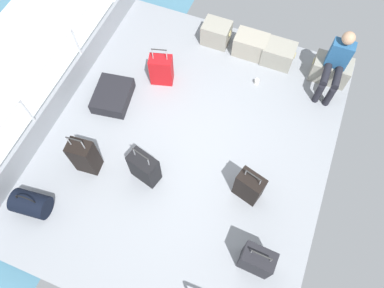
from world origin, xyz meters
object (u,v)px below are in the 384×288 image
cargo_crate_1 (251,45)px  suitcase_4 (161,70)px  suitcase_3 (113,96)px  cargo_crate_3 (331,70)px  paper_cup (257,82)px  cargo_crate_2 (278,54)px  suitcase_1 (85,157)px  duffel_bag (31,204)px  suitcase_5 (249,187)px  suitcase_2 (145,168)px  cargo_crate_0 (216,33)px  passenger_seated (337,63)px  suitcase_0 (257,260)px

cargo_crate_1 → suitcase_4: size_ratio=0.76×
suitcase_3 → suitcase_4: bearing=48.0°
cargo_crate_1 → cargo_crate_3: size_ratio=0.91×
paper_cup → suitcase_3: bearing=-150.6°
cargo_crate_2 → suitcase_1: bearing=-124.8°
cargo_crate_3 → duffel_bag: bearing=-131.6°
cargo_crate_2 → suitcase_4: suitcase_4 is taller
suitcase_1 → duffel_bag: size_ratio=1.64×
suitcase_1 → paper_cup: bearing=51.7°
suitcase_4 → paper_cup: size_ratio=7.84×
suitcase_5 → suitcase_3: bearing=163.6°
cargo_crate_3 → suitcase_4: suitcase_4 is taller
suitcase_2 → suitcase_5: bearing=10.8°
cargo_crate_2 → suitcase_3: cargo_crate_2 is taller
cargo_crate_0 → suitcase_4: (-0.56, -1.18, 0.08)m
passenger_seated → paper_cup: bearing=-160.3°
suitcase_0 → suitcase_3: suitcase_0 is taller
cargo_crate_2 → cargo_crate_3: 0.92m
cargo_crate_1 → suitcase_0: 3.69m
cargo_crate_0 → passenger_seated: size_ratio=0.47×
cargo_crate_2 → suitcase_5: (0.26, -2.57, 0.10)m
cargo_crate_1 → duffel_bag: bearing=-117.2°
passenger_seated → suitcase_2: bearing=-129.1°
suitcase_0 → suitcase_2: suitcase_2 is taller
passenger_seated → suitcase_1: 4.15m
cargo_crate_0 → suitcase_4: size_ratio=0.66×
suitcase_0 → paper_cup: (-0.84, 2.89, -0.24)m
cargo_crate_0 → suitcase_4: suitcase_4 is taller
suitcase_1 → paper_cup: (1.92, 2.43, -0.29)m
suitcase_2 → suitcase_4: suitcase_4 is taller
cargo_crate_2 → suitcase_5: suitcase_5 is taller
cargo_crate_2 → suitcase_4: 2.07m
cargo_crate_2 → paper_cup: (-0.19, -0.60, -0.14)m
cargo_crate_0 → cargo_crate_3: size_ratio=0.80×
cargo_crate_0 → suitcase_2: bearing=-91.3°
paper_cup → suitcase_2: bearing=-114.8°
cargo_crate_1 → cargo_crate_3: cargo_crate_3 is taller
passenger_seated → suitcase_5: (-0.66, -2.37, -0.29)m
suitcase_4 → cargo_crate_1: bearing=43.4°
suitcase_5 → suitcase_2: bearing=-169.2°
suitcase_2 → paper_cup: bearing=65.2°
suitcase_5 → suitcase_4: bearing=144.2°
suitcase_2 → suitcase_4: 1.79m
cargo_crate_3 → passenger_seated: (0.00, -0.19, 0.38)m
cargo_crate_0 → cargo_crate_2: 1.17m
cargo_crate_1 → suitcase_0: (1.17, -3.50, 0.09)m
cargo_crate_2 → passenger_seated: passenger_seated is taller
suitcase_0 → suitcase_3: bearing=150.6°
duffel_bag → suitcase_4: bearing=73.8°
passenger_seated → cargo_crate_2: bearing=167.5°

